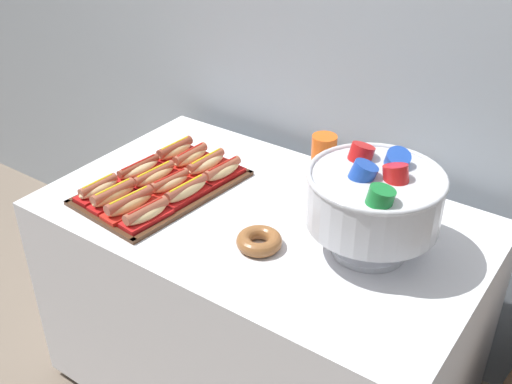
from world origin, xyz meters
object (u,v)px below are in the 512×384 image
Objects in this scene: serving_tray at (163,188)px; punch_bowl at (374,198)px; hot_dog_4 at (139,170)px; hot_dog_1 at (114,196)px; hot_dog_9 at (190,158)px; donut at (259,241)px; hot_dog_6 at (170,184)px; hot_dog_5 at (154,177)px; buffet_table at (261,303)px; cup_stack at (323,159)px; hot_dog_10 at (206,164)px; hot_dog_8 at (175,151)px; hot_dog_0 at (99,189)px; hot_dog_7 at (186,192)px; hot_dog_3 at (146,214)px; hot_dog_11 at (222,172)px; hot_dog_2 at (130,204)px.

punch_bowl is (0.69, 0.08, 0.17)m from serving_tray.
hot_dog_4 is 0.82m from punch_bowl.
hot_dog_9 is at bearing 84.96° from hot_dog_1.
hot_dog_1 is 1.33× the size of donut.
hot_dog_4 is at bearing 174.96° from hot_dog_6.
hot_dog_5 is 1.38× the size of donut.
cup_stack is at bearing 78.91° from buffet_table.
cup_stack is at bearing 27.75° from hot_dog_10.
serving_tray is 3.31× the size of hot_dog_8.
hot_dog_0 is at bearing -119.48° from hot_dog_10.
hot_dog_7 is at bearing -52.76° from hot_dog_9.
hot_dog_8 is 0.91× the size of hot_dog_10.
hot_dog_7 is at bearing -5.04° from hot_dog_6.
hot_dog_5 is at bearing 127.24° from hot_dog_3.
hot_dog_11 is (0.03, 0.33, 0.00)m from hot_dog_3.
hot_dog_2 reaches higher than buffet_table.
hot_dog_0 is 0.57m from donut.
hot_dog_3 is 0.94× the size of hot_dog_4.
hot_dog_0 is 0.18m from hot_dog_5.
buffet_table is 8.23× the size of hot_dog_9.
hot_dog_2 is 0.33m from hot_dog_10.
hot_dog_1 is 0.94× the size of hot_dog_2.
hot_dog_2 reaches higher than hot_dog_5.
hot_dog_4 is at bearing 174.96° from serving_tray.
cup_stack is at bearing 18.80° from hot_dog_8.
serving_tray is 3.00× the size of hot_dog_7.
cup_stack is at bearing 53.75° from hot_dog_2.
buffet_table is 7.36× the size of hot_dog_2.
hot_dog_9 is (0.03, 0.33, -0.00)m from hot_dog_1.
hot_dog_7 is at bearing -70.59° from hot_dog_10.
hot_dog_4 reaches higher than serving_tray.
punch_bowl is at bearing 5.32° from hot_dog_4.
hot_dog_1 is 0.22m from hot_dog_7.
hot_dog_8 is at bearing 174.96° from hot_dog_10.
hot_dog_0 is 0.99× the size of hot_dog_9.
hot_dog_0 is at bearing -95.04° from hot_dog_8.
punch_bowl reaches higher than hot_dog_9.
hot_dog_4 is 1.07× the size of cup_stack.
hot_dog_1 is 1.04× the size of hot_dog_3.
hot_dog_6 is at bearing -5.04° from hot_dog_4.
hot_dog_8 is (0.01, 0.16, 0.00)m from hot_dog_4.
hot_dog_1 is at bearing -82.23° from hot_dog_8.
hot_dog_4 is 0.28m from hot_dog_11.
donut is at bearing -84.73° from cup_stack.
donut is at bearing 12.31° from hot_dog_2.
cup_stack is (0.30, 0.52, 0.05)m from hot_dog_3.
hot_dog_8 is (-0.20, 0.35, 0.00)m from hot_dog_3.
hot_dog_11 is at bearing 158.71° from buffet_table.
serving_tray is at bearing -60.75° from hot_dog_8.
hot_dog_10 is at bearing 173.22° from punch_bowl.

